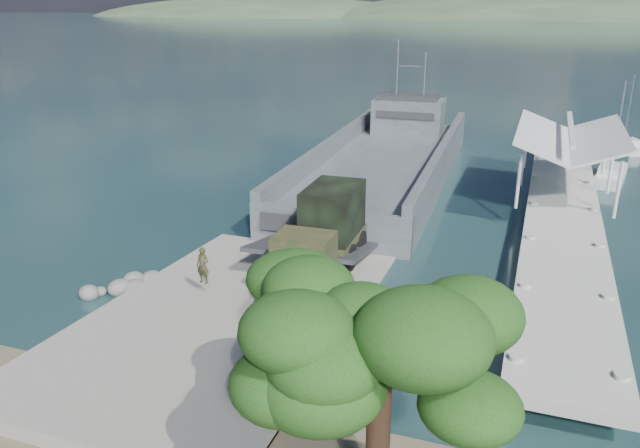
% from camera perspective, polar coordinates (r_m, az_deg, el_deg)
% --- Properties ---
extents(ground, '(1400.00, 1400.00, 0.00)m').
position_cam_1_polar(ground, '(26.98, -7.60, -8.01)').
color(ground, '#173339').
rests_on(ground, ground).
extents(boat_ramp, '(10.00, 18.00, 0.50)m').
position_cam_1_polar(boat_ramp, '(26.09, -8.63, -8.46)').
color(boat_ramp, gray).
rests_on(boat_ramp, ground).
extents(shoreline_rocks, '(3.20, 5.60, 0.90)m').
position_cam_1_polar(shoreline_rocks, '(30.47, -17.65, -5.46)').
color(shoreline_rocks, '#575755').
rests_on(shoreline_rocks, ground).
extents(distant_headlands, '(1000.00, 240.00, 48.00)m').
position_cam_1_polar(distant_headlands, '(582.52, 24.69, 16.66)').
color(distant_headlands, '#30472C').
rests_on(distant_headlands, ground).
extents(pier, '(6.40, 44.00, 6.10)m').
position_cam_1_polar(pier, '(41.34, 21.38, 3.04)').
color(pier, '#B7B6AC').
rests_on(pier, ground).
extents(landing_craft, '(10.10, 34.96, 10.29)m').
position_cam_1_polar(landing_craft, '(46.27, 5.90, 4.98)').
color(landing_craft, '#424A4E').
rests_on(landing_craft, ground).
extents(military_truck, '(2.85, 8.12, 3.72)m').
position_cam_1_polar(military_truck, '(28.83, 0.35, -0.85)').
color(military_truck, black).
rests_on(military_truck, boat_ramp).
extents(soldier, '(0.61, 0.42, 1.63)m').
position_cam_1_polar(soldier, '(27.59, -10.61, -4.50)').
color(soldier, '#1D301A').
rests_on(soldier, boat_ramp).
extents(sailboat_near, '(2.77, 6.34, 7.47)m').
position_cam_1_polar(sailboat_near, '(50.76, 25.03, 4.02)').
color(sailboat_near, silver).
rests_on(sailboat_near, ground).
extents(sailboat_far, '(3.59, 5.81, 6.83)m').
position_cam_1_polar(sailboat_far, '(62.30, 26.02, 6.44)').
color(sailboat_far, silver).
rests_on(sailboat_far, ground).
extents(overhang_tree, '(7.14, 6.57, 6.48)m').
position_cam_1_polar(overhang_tree, '(14.46, 4.19, -10.43)').
color(overhang_tree, black).
rests_on(overhang_tree, ground).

